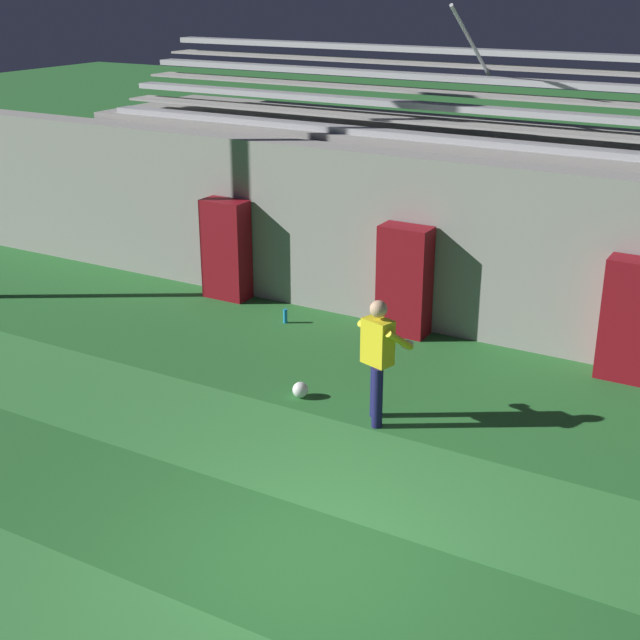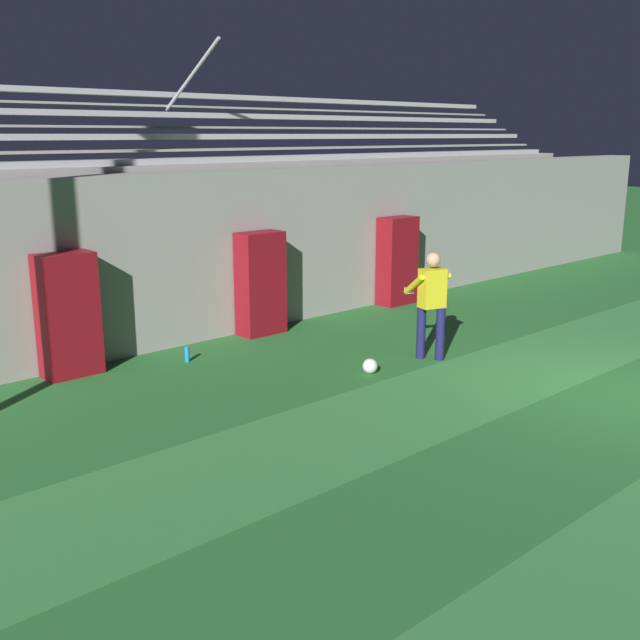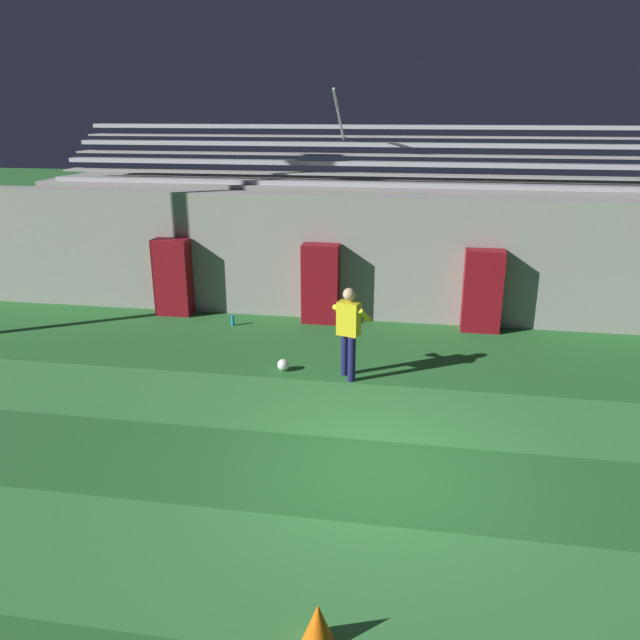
% 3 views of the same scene
% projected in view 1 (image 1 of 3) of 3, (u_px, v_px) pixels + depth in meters
% --- Properties ---
extents(ground_plane, '(80.00, 80.00, 0.00)m').
position_uv_depth(ground_plane, '(311.00, 560.00, 8.84)').
color(ground_plane, '#286B2D').
extents(turf_stripe_far, '(28.00, 1.94, 0.01)m').
position_uv_depth(turf_stripe_far, '(388.00, 479.00, 10.26)').
color(turf_stripe_far, '#38843D').
rests_on(turf_stripe_far, ground).
extents(back_wall, '(24.00, 0.60, 2.80)m').
position_uv_depth(back_wall, '(526.00, 257.00, 13.59)').
color(back_wall, '#999691').
rests_on(back_wall, ground).
extents(padding_pillar_gate_left, '(0.81, 0.44, 1.78)m').
position_uv_depth(padding_pillar_gate_left, '(405.00, 281.00, 14.14)').
color(padding_pillar_gate_left, maroon).
rests_on(padding_pillar_gate_left, ground).
extents(padding_pillar_gate_right, '(0.81, 0.44, 1.78)m').
position_uv_depth(padding_pillar_gate_right, '(632.00, 320.00, 12.51)').
color(padding_pillar_gate_right, maroon).
rests_on(padding_pillar_gate_right, ground).
extents(padding_pillar_far_left, '(0.81, 0.44, 1.78)m').
position_uv_depth(padding_pillar_far_left, '(226.00, 249.00, 15.75)').
color(padding_pillar_far_left, maroon).
rests_on(padding_pillar_far_left, ground).
extents(bleacher_stand, '(18.00, 3.35, 5.03)m').
position_uv_depth(bleacher_stand, '(562.00, 222.00, 15.16)').
color(bleacher_stand, '#999691').
rests_on(bleacher_stand, ground).
extents(goalkeeper, '(0.68, 0.67, 1.67)m').
position_uv_depth(goalkeeper, '(378.00, 353.00, 11.26)').
color(goalkeeper, '#19194C').
rests_on(goalkeeper, ground).
extents(soccer_ball, '(0.22, 0.22, 0.22)m').
position_uv_depth(soccer_ball, '(300.00, 390.00, 12.22)').
color(soccer_ball, white).
rests_on(soccer_ball, ground).
extents(water_bottle, '(0.07, 0.07, 0.24)m').
position_uv_depth(water_bottle, '(285.00, 316.00, 14.83)').
color(water_bottle, '#1E8CD8').
rests_on(water_bottle, ground).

